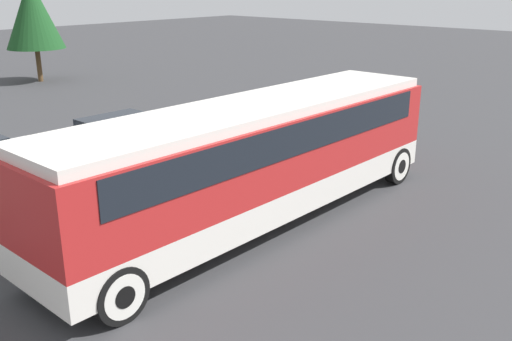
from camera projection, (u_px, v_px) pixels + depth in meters
The scene contains 4 objects.
ground_plane at pixel (256, 222), 13.99m from camera, with size 120.00×120.00×0.00m, color #38383A.
tour_bus at pixel (259, 151), 13.48m from camera, with size 11.50×2.57×2.98m.
parked_car_near at pixel (122, 138), 18.63m from camera, with size 4.25×1.83×1.46m.
tree_left at pixel (33, 13), 32.09m from camera, with size 3.24×3.24×5.81m.
Camera 1 is at (-9.54, -8.62, 5.66)m, focal length 40.00 mm.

